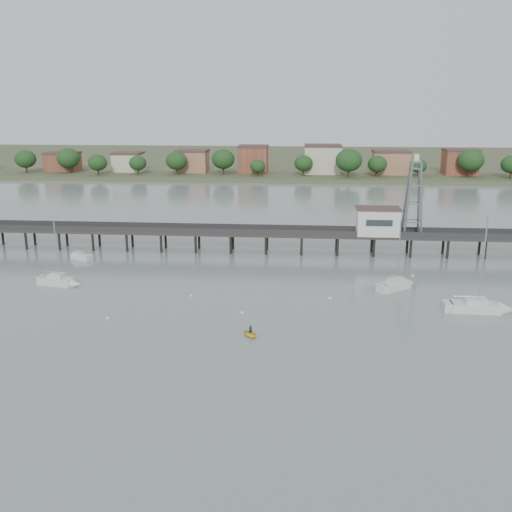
{
  "coord_description": "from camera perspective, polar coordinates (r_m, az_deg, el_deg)",
  "views": [
    {
      "loc": [
        10.52,
        -49.65,
        28.79
      ],
      "look_at": [
        2.88,
        42.0,
        4.0
      ],
      "focal_mm": 40.0,
      "sensor_mm": 36.0,
      "label": 1
    }
  ],
  "objects": [
    {
      "name": "ground_plane",
      "position": [
        58.35,
        -6.46,
        -14.58
      ],
      "size": [
        500.0,
        500.0,
        0.0
      ],
      "primitive_type": "plane",
      "color": "slate",
      "rests_on": "ground"
    },
    {
      "name": "pier",
      "position": [
        112.95,
        -0.7,
        2.3
      ],
      "size": [
        150.0,
        5.0,
        5.5
      ],
      "color": "#2D2823",
      "rests_on": "ground"
    },
    {
      "name": "pier_building",
      "position": [
        112.79,
        12.07,
        3.44
      ],
      "size": [
        8.4,
        5.4,
        5.3
      ],
      "color": "silver",
      "rests_on": "ground"
    },
    {
      "name": "lattice_tower",
      "position": [
        113.03,
        15.48,
        5.54
      ],
      "size": [
        3.2,
        3.2,
        15.5
      ],
      "color": "slate",
      "rests_on": "ground"
    },
    {
      "name": "sailboat_d",
      "position": [
        87.57,
        22.01,
        -4.82
      ],
      "size": [
        9.1,
        2.87,
        14.85
      ],
      "rotation": [
        0.0,
        0.0,
        -0.03
      ],
      "color": "silver",
      "rests_on": "ground"
    },
    {
      "name": "sailboat_c",
      "position": [
        94.16,
        14.16,
        -2.78
      ],
      "size": [
        6.89,
        5.93,
        11.82
      ],
      "rotation": [
        0.0,
        0.0,
        0.65
      ],
      "color": "silver",
      "rests_on": "ground"
    },
    {
      "name": "sailboat_b",
      "position": [
        97.8,
        -18.77,
        -2.46
      ],
      "size": [
        7.18,
        3.25,
        11.58
      ],
      "rotation": [
        0.0,
        0.0,
        -0.18
      ],
      "color": "silver",
      "rests_on": "ground"
    },
    {
      "name": "white_tender",
      "position": [
        113.06,
        -17.06,
        -0.09
      ],
      "size": [
        4.48,
        3.12,
        1.61
      ],
      "rotation": [
        0.0,
        0.0,
        -0.38
      ],
      "color": "silver",
      "rests_on": "ground"
    },
    {
      "name": "yellow_dinghy",
      "position": [
        73.45,
        -0.56,
        -7.99
      ],
      "size": [
        2.0,
        1.43,
        2.75
      ],
      "primitive_type": "imported",
      "rotation": [
        0.0,
        0.0,
        0.49
      ],
      "color": "yellow",
      "rests_on": "ground"
    },
    {
      "name": "dinghy_occupant",
      "position": [
        73.45,
        -0.56,
        -7.99
      ],
      "size": [
        0.9,
        1.28,
        0.29
      ],
      "primitive_type": "imported",
      "rotation": [
        0.0,
        0.0,
        3.57
      ],
      "color": "black",
      "rests_on": "ground"
    },
    {
      "name": "mooring_buoys",
      "position": [
        85.66,
        1.85,
        -4.51
      ],
      "size": [
        80.91,
        25.75,
        0.39
      ],
      "color": "beige",
      "rests_on": "ground"
    },
    {
      "name": "far_shore",
      "position": [
        290.74,
        2.78,
        9.57
      ],
      "size": [
        500.0,
        170.0,
        10.4
      ],
      "color": "#475133",
      "rests_on": "ground"
    }
  ]
}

